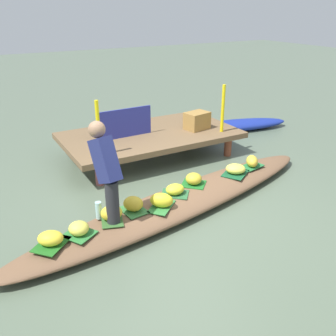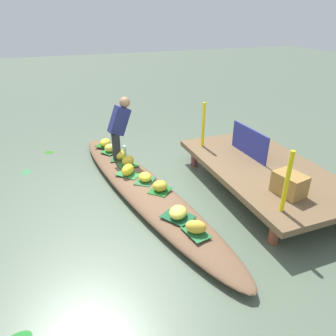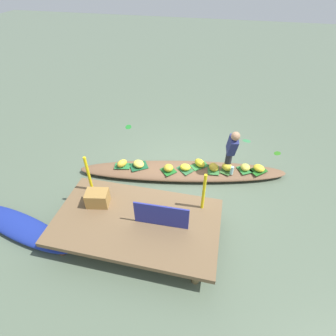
{
  "view_description": "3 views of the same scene",
  "coord_description": "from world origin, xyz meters",
  "px_view_note": "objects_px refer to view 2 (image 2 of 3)",
  "views": [
    {
      "loc": [
        -2.46,
        -3.94,
        2.66
      ],
      "look_at": [
        0.17,
        0.68,
        0.33
      ],
      "focal_mm": 40.19,
      "sensor_mm": 36.0,
      "label": 1
    },
    {
      "loc": [
        4.45,
        -1.23,
        2.87
      ],
      "look_at": [
        0.14,
        0.4,
        0.52
      ],
      "focal_mm": 33.07,
      "sensor_mm": 36.0,
      "label": 2
    },
    {
      "loc": [
        -0.76,
        5.06,
        4.49
      ],
      "look_at": [
        0.33,
        0.2,
        0.32
      ],
      "focal_mm": 28.06,
      "sensor_mm": 36.0,
      "label": 3
    }
  ],
  "objects_px": {
    "banana_bunch_0": "(178,212)",
    "banana_bunch_3": "(110,148)",
    "banana_bunch_2": "(196,227)",
    "banana_bunch_5": "(120,155)",
    "banana_bunch_4": "(128,161)",
    "vendor_person": "(119,126)",
    "market_banner": "(249,142)",
    "vendor_boat": "(144,189)",
    "banana_bunch_8": "(128,170)",
    "produce_crate": "(289,184)",
    "water_bottle": "(125,151)",
    "banana_bunch_6": "(145,177)",
    "banana_bunch_1": "(160,186)",
    "banana_bunch_7": "(105,143)"
  },
  "relations": [
    {
      "from": "banana_bunch_4",
      "to": "water_bottle",
      "type": "distance_m",
      "value": 0.45
    },
    {
      "from": "vendor_boat",
      "to": "vendor_person",
      "type": "height_order",
      "value": "vendor_person"
    },
    {
      "from": "vendor_boat",
      "to": "banana_bunch_8",
      "type": "xyz_separation_m",
      "value": [
        -0.41,
        -0.17,
        0.21
      ]
    },
    {
      "from": "banana_bunch_1",
      "to": "banana_bunch_6",
      "type": "relative_size",
      "value": 0.9
    },
    {
      "from": "vendor_boat",
      "to": "banana_bunch_3",
      "type": "bearing_deg",
      "value": 178.76
    },
    {
      "from": "vendor_boat",
      "to": "banana_bunch_2",
      "type": "xyz_separation_m",
      "value": [
        1.51,
        0.28,
        0.21
      ]
    },
    {
      "from": "banana_bunch_4",
      "to": "water_bottle",
      "type": "xyz_separation_m",
      "value": [
        -0.45,
        0.04,
        0.01
      ]
    },
    {
      "from": "banana_bunch_2",
      "to": "banana_bunch_5",
      "type": "bearing_deg",
      "value": -170.73
    },
    {
      "from": "banana_bunch_4",
      "to": "vendor_person",
      "type": "relative_size",
      "value": 0.21
    },
    {
      "from": "banana_bunch_2",
      "to": "banana_bunch_6",
      "type": "bearing_deg",
      "value": -172.08
    },
    {
      "from": "banana_bunch_7",
      "to": "produce_crate",
      "type": "relative_size",
      "value": 0.64
    },
    {
      "from": "banana_bunch_4",
      "to": "market_banner",
      "type": "height_order",
      "value": "market_banner"
    },
    {
      "from": "banana_bunch_8",
      "to": "vendor_person",
      "type": "bearing_deg",
      "value": 176.24
    },
    {
      "from": "banana_bunch_2",
      "to": "banana_bunch_5",
      "type": "xyz_separation_m",
      "value": [
        -2.61,
        -0.43,
        0.01
      ]
    },
    {
      "from": "banana_bunch_3",
      "to": "produce_crate",
      "type": "xyz_separation_m",
      "value": [
        2.98,
        2.05,
        0.31
      ]
    },
    {
      "from": "banana_bunch_2",
      "to": "banana_bunch_8",
      "type": "height_order",
      "value": "banana_bunch_8"
    },
    {
      "from": "vendor_boat",
      "to": "banana_bunch_1",
      "type": "xyz_separation_m",
      "value": [
        0.32,
        0.19,
        0.2
      ]
    },
    {
      "from": "water_bottle",
      "to": "produce_crate",
      "type": "height_order",
      "value": "produce_crate"
    },
    {
      "from": "vendor_boat",
      "to": "banana_bunch_6",
      "type": "height_order",
      "value": "banana_bunch_6"
    },
    {
      "from": "vendor_person",
      "to": "banana_bunch_7",
      "type": "bearing_deg",
      "value": -166.5
    },
    {
      "from": "banana_bunch_5",
      "to": "banana_bunch_6",
      "type": "relative_size",
      "value": 1.0
    },
    {
      "from": "banana_bunch_0",
      "to": "banana_bunch_6",
      "type": "xyz_separation_m",
      "value": [
        -1.18,
        -0.13,
        -0.0
      ]
    },
    {
      "from": "banana_bunch_6",
      "to": "vendor_person",
      "type": "relative_size",
      "value": 0.22
    },
    {
      "from": "banana_bunch_5",
      "to": "vendor_person",
      "type": "height_order",
      "value": "vendor_person"
    },
    {
      "from": "banana_bunch_8",
      "to": "banana_bunch_6",
      "type": "bearing_deg",
      "value": 33.51
    },
    {
      "from": "produce_crate",
      "to": "banana_bunch_5",
      "type": "bearing_deg",
      "value": -142.51
    },
    {
      "from": "market_banner",
      "to": "banana_bunch_4",
      "type": "bearing_deg",
      "value": -113.02
    },
    {
      "from": "banana_bunch_1",
      "to": "banana_bunch_3",
      "type": "bearing_deg",
      "value": -166.38
    },
    {
      "from": "produce_crate",
      "to": "banana_bunch_2",
      "type": "bearing_deg",
      "value": -87.29
    },
    {
      "from": "banana_bunch_0",
      "to": "market_banner",
      "type": "xyz_separation_m",
      "value": [
        -1.05,
        1.84,
        0.41
      ]
    },
    {
      "from": "banana_bunch_1",
      "to": "water_bottle",
      "type": "xyz_separation_m",
      "value": [
        -1.54,
        -0.22,
        0.02
      ]
    },
    {
      "from": "banana_bunch_4",
      "to": "banana_bunch_5",
      "type": "xyz_separation_m",
      "value": [
        -0.33,
        -0.08,
        -0.0
      ]
    },
    {
      "from": "banana_bunch_3",
      "to": "banana_bunch_8",
      "type": "relative_size",
      "value": 0.77
    },
    {
      "from": "banana_bunch_2",
      "to": "vendor_person",
      "type": "height_order",
      "value": "vendor_person"
    },
    {
      "from": "banana_bunch_1",
      "to": "vendor_person",
      "type": "height_order",
      "value": "vendor_person"
    },
    {
      "from": "banana_bunch_8",
      "to": "market_banner",
      "type": "bearing_deg",
      "value": 78.11
    },
    {
      "from": "vendor_boat",
      "to": "banana_bunch_6",
      "type": "xyz_separation_m",
      "value": [
        -0.08,
        0.06,
        0.19
      ]
    },
    {
      "from": "banana_bunch_5",
      "to": "vendor_boat",
      "type": "bearing_deg",
      "value": 7.78
    },
    {
      "from": "market_banner",
      "to": "vendor_boat",
      "type": "bearing_deg",
      "value": -93.1
    },
    {
      "from": "vendor_person",
      "to": "banana_bunch_4",
      "type": "bearing_deg",
      "value": 7.73
    },
    {
      "from": "banana_bunch_3",
      "to": "banana_bunch_5",
      "type": "bearing_deg",
      "value": 13.98
    },
    {
      "from": "banana_bunch_0",
      "to": "banana_bunch_3",
      "type": "bearing_deg",
      "value": -170.38
    },
    {
      "from": "vendor_boat",
      "to": "vendor_person",
      "type": "xyz_separation_m",
      "value": [
        -1.12,
        -0.12,
        0.81
      ]
    },
    {
      "from": "banana_bunch_0",
      "to": "banana_bunch_2",
      "type": "height_order",
      "value": "banana_bunch_2"
    },
    {
      "from": "banana_bunch_2",
      "to": "water_bottle",
      "type": "bearing_deg",
      "value": -173.64
    },
    {
      "from": "banana_bunch_6",
      "to": "vendor_person",
      "type": "distance_m",
      "value": 1.22
    },
    {
      "from": "banana_bunch_7",
      "to": "banana_bunch_8",
      "type": "height_order",
      "value": "banana_bunch_8"
    },
    {
      "from": "banana_bunch_1",
      "to": "banana_bunch_3",
      "type": "xyz_separation_m",
      "value": [
        -1.86,
        -0.45,
        -0.01
      ]
    },
    {
      "from": "produce_crate",
      "to": "vendor_person",
      "type": "bearing_deg",
      "value": -143.15
    },
    {
      "from": "banana_bunch_5",
      "to": "water_bottle",
      "type": "bearing_deg",
      "value": 134.51
    }
  ]
}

